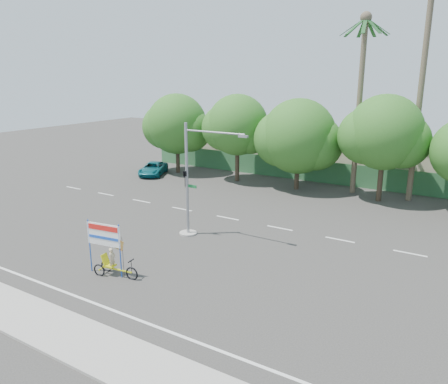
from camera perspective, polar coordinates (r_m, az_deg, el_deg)
The scene contains 14 objects.
ground at distance 23.44m, azimuth -5.55°, elevation -9.50°, with size 120.00×120.00×0.00m, color #33302D.
sidewalk_near at distance 18.74m, azimuth -20.12°, elevation -16.99°, with size 50.00×2.40×0.12m, color gray.
fence at distance 41.47m, azimuth 12.60°, elevation 2.57°, with size 38.00×0.08×2.00m, color #336B3D.
building_left at distance 49.29m, azimuth 3.37°, elevation 6.04°, with size 12.00×8.00×4.00m, color beige.
building_right at distance 43.91m, azimuth 24.55°, elevation 3.31°, with size 14.00×8.00×3.60m, color beige.
tree_far_left at distance 44.44m, azimuth -6.22°, elevation 8.59°, with size 7.14×6.00×7.96m.
tree_left at distance 40.52m, azimuth 1.72°, elevation 8.47°, with size 6.66×5.60×8.07m.
tree_center at distance 37.99m, azimuth 9.63°, elevation 6.92°, with size 7.62×6.40×7.85m.
tree_right at distance 35.88m, azimuth 20.15°, elevation 6.99°, with size 6.90×5.80×8.36m.
palm_tall at distance 36.74m, azimuth 24.64°, elevation 14.93°, with size 3.73×3.79×17.45m.
palm_short at distance 37.63m, azimuth 17.42°, elevation 13.10°, with size 3.73×3.79×14.45m.
traffic_signal at distance 26.72m, azimuth -4.33°, elevation 0.28°, with size 4.72×1.10×7.00m.
trike_billboard at distance 22.56m, azimuth -14.73°, elevation -7.84°, with size 2.85×0.85×2.81m.
pickup_truck at distance 44.25m, azimuth -9.24°, elevation 3.02°, with size 2.08×4.52×1.26m, color #0F626C.
Camera 1 is at (13.02, -16.89, 9.73)m, focal length 35.00 mm.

